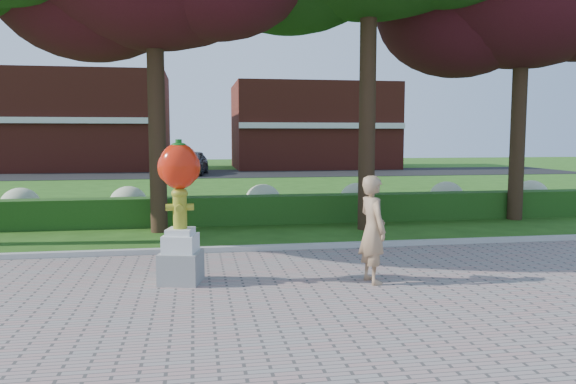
# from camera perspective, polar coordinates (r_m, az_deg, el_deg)

# --- Properties ---
(ground) EXTENTS (100.00, 100.00, 0.00)m
(ground) POSITION_cam_1_polar(r_m,az_deg,el_deg) (9.40, -2.72, -9.93)
(ground) COLOR #255114
(ground) RESTS_ON ground
(curb) EXTENTS (40.00, 0.18, 0.15)m
(curb) POSITION_cam_1_polar(r_m,az_deg,el_deg) (12.28, -4.38, -5.82)
(curb) COLOR #ADADA5
(curb) RESTS_ON ground
(lawn_hedge) EXTENTS (24.00, 0.70, 0.80)m
(lawn_hedge) POSITION_cam_1_polar(r_m,az_deg,el_deg) (16.16, -5.65, -1.84)
(lawn_hedge) COLOR #1B4112
(lawn_hedge) RESTS_ON ground
(hydrangea_row) EXTENTS (20.10, 1.10, 0.99)m
(hydrangea_row) POSITION_cam_1_polar(r_m,az_deg,el_deg) (17.18, -3.98, -0.87)
(hydrangea_row) COLOR #B7C294
(hydrangea_row) RESTS_ON ground
(street) EXTENTS (50.00, 8.00, 0.02)m
(street) POSITION_cam_1_polar(r_m,az_deg,el_deg) (37.09, -7.82, 1.85)
(street) COLOR black
(street) RESTS_ON ground
(building_left) EXTENTS (14.00, 8.00, 7.00)m
(building_left) POSITION_cam_1_polar(r_m,az_deg,el_deg) (43.92, -21.37, 6.68)
(building_left) COLOR maroon
(building_left) RESTS_ON ground
(building_right) EXTENTS (12.00, 8.00, 6.40)m
(building_right) POSITION_cam_1_polar(r_m,az_deg,el_deg) (43.93, 2.45, 6.68)
(building_right) COLOR maroon
(building_right) RESTS_ON ground
(hydrant_sculpture) EXTENTS (0.80, 0.80, 2.44)m
(hydrant_sculpture) POSITION_cam_1_polar(r_m,az_deg,el_deg) (9.62, -10.93, -1.57)
(hydrant_sculpture) COLOR gray
(hydrant_sculpture) RESTS_ON walkway
(woman) EXTENTS (0.55, 0.73, 1.83)m
(woman) POSITION_cam_1_polar(r_m,az_deg,el_deg) (9.63, 8.60, -3.77)
(woman) COLOR tan
(woman) RESTS_ON walkway
(parked_car) EXTENTS (2.46, 4.79, 1.56)m
(parked_car) POSITION_cam_1_polar(r_m,az_deg,el_deg) (36.45, -9.81, 3.00)
(parked_car) COLOR #3E3F45
(parked_car) RESTS_ON street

